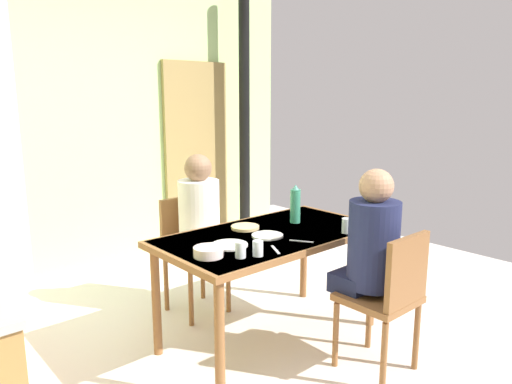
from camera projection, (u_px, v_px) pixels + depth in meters
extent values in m
plane|color=silver|center=(255.00, 347.00, 3.13)|extent=(6.00, 6.00, 0.00)
cube|color=#B2D888|center=(97.00, 119.00, 4.55)|extent=(4.48, 0.10, 2.84)
cube|color=olive|center=(197.00, 154.00, 5.28)|extent=(0.80, 0.05, 2.00)
cylinder|color=black|center=(244.00, 116.00, 5.30)|extent=(0.12, 0.12, 2.84)
cube|color=brown|center=(271.00, 236.00, 3.11)|extent=(1.50, 0.80, 0.04)
cube|color=beige|center=(271.00, 233.00, 3.11)|extent=(1.44, 0.77, 0.00)
cylinder|color=brown|center=(220.00, 342.00, 2.50)|extent=(0.06, 0.06, 0.71)
cylinder|color=brown|center=(372.00, 278.00, 3.38)|extent=(0.06, 0.06, 0.71)
cylinder|color=brown|center=(156.00, 302.00, 2.99)|extent=(0.06, 0.06, 0.71)
cylinder|color=brown|center=(304.00, 255.00, 3.87)|extent=(0.06, 0.06, 0.71)
cube|color=brown|center=(378.00, 298.00, 2.81)|extent=(0.40, 0.40, 0.04)
cube|color=brown|center=(407.00, 273.00, 2.64)|extent=(0.38, 0.04, 0.42)
cylinder|color=brown|center=(336.00, 335.00, 2.88)|extent=(0.04, 0.04, 0.41)
cylinder|color=brown|center=(369.00, 318.00, 3.10)|extent=(0.04, 0.04, 0.41)
cylinder|color=brown|center=(384.00, 357.00, 2.63)|extent=(0.04, 0.04, 0.41)
cylinder|color=brown|center=(416.00, 337.00, 2.85)|extent=(0.04, 0.04, 0.41)
cube|color=brown|center=(196.00, 255.00, 3.58)|extent=(0.40, 0.40, 0.04)
cube|color=brown|center=(183.00, 224.00, 3.67)|extent=(0.38, 0.04, 0.42)
cylinder|color=brown|center=(228.00, 286.00, 3.61)|extent=(0.04, 0.04, 0.41)
cylinder|color=brown|center=(191.00, 299.00, 3.39)|extent=(0.04, 0.04, 0.41)
cylinder|color=brown|center=(203.00, 274.00, 3.86)|extent=(0.04, 0.04, 0.41)
cylinder|color=brown|center=(166.00, 285.00, 3.64)|extent=(0.04, 0.04, 0.41)
cube|color=#191F3E|center=(356.00, 281.00, 2.92)|extent=(0.30, 0.22, 0.12)
cylinder|color=#1E2347|center=(373.00, 244.00, 2.79)|extent=(0.30, 0.30, 0.52)
sphere|color=#A87A5B|center=(376.00, 186.00, 2.72)|extent=(0.20, 0.20, 0.20)
cube|color=silver|center=(209.00, 253.00, 3.45)|extent=(0.30, 0.22, 0.12)
cylinder|color=silver|center=(199.00, 215.00, 3.48)|extent=(0.30, 0.30, 0.52)
sphere|color=#846047|center=(198.00, 168.00, 3.41)|extent=(0.20, 0.20, 0.20)
cylinder|color=#348B67|center=(295.00, 206.00, 3.34)|extent=(0.07, 0.07, 0.24)
cone|color=#3F8171|center=(296.00, 187.00, 3.31)|extent=(0.05, 0.05, 0.04)
cylinder|color=silver|center=(209.00, 252.00, 2.64)|extent=(0.17, 0.17, 0.05)
cylinder|color=white|center=(230.00, 245.00, 2.83)|extent=(0.22, 0.22, 0.01)
cylinder|color=white|center=(267.00, 236.00, 3.02)|extent=(0.20, 0.20, 0.01)
cylinder|color=silver|center=(240.00, 250.00, 2.62)|extent=(0.06, 0.06, 0.09)
cylinder|color=silver|center=(258.00, 248.00, 2.64)|extent=(0.06, 0.06, 0.09)
cylinder|color=silver|center=(346.00, 226.00, 3.09)|extent=(0.06, 0.06, 0.10)
cylinder|color=#DBB77A|center=(245.00, 227.00, 3.20)|extent=(0.19, 0.19, 0.02)
cube|color=silver|center=(275.00, 250.00, 2.75)|extent=(0.08, 0.14, 0.00)
cube|color=silver|center=(301.00, 241.00, 2.92)|extent=(0.09, 0.14, 0.00)
cube|color=silver|center=(296.00, 215.00, 3.56)|extent=(0.15, 0.06, 0.00)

